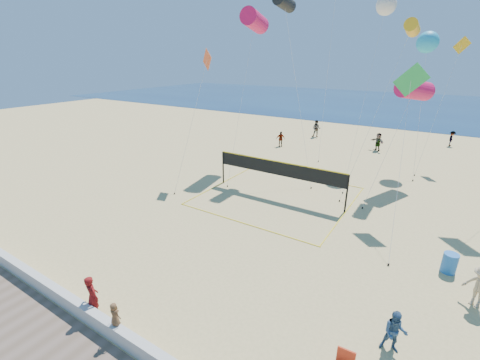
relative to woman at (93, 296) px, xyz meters
The scene contains 22 objects.
ground 4.17m from the woman, 41.27° to the left, with size 120.00×120.00×0.00m, color #D3B877.
ocean 64.78m from the woman, 87.28° to the left, with size 140.00×50.00×0.03m, color #10264E.
seawall 3.13m from the woman, ahead, with size 32.00×0.30×0.60m, color silver.
woman is the anchor object (origin of this frame).
toddler 1.54m from the woman, ahead, with size 0.39×0.25×0.80m, color brown.
bystander_a 9.85m from the woman, 23.89° to the left, with size 0.70×0.55×1.44m, color #2E4E73.
bystander_b 13.63m from the woman, 34.35° to the left, with size 1.06×0.61×1.64m, color tan.
far_person_0 24.78m from the woman, 100.57° to the left, with size 0.89×0.37×1.52m, color gray.
far_person_1 28.21m from the woman, 81.60° to the left, with size 1.60×0.51×1.73m, color gray.
far_person_3 30.36m from the woman, 95.46° to the left, with size 0.92×0.72×1.90m, color gray.
far_person_4 35.29m from the woman, 73.30° to the left, with size 0.98×0.57×1.52m, color gray.
trash_barrel 14.07m from the woman, 42.36° to the left, with size 0.58×0.58×0.87m, color #1B5FB4.
volleyball_net 12.86m from the woman, 86.40° to the left, with size 8.98×8.83×2.38m.
kite_0 21.70m from the woman, 103.47° to the left, with size 2.55×7.94×11.94m.
kite_1 21.47m from the woman, 95.87° to the left, with size 4.57×4.10×12.65m.
kite_2 22.59m from the woman, 72.16° to the left, with size 2.27×6.46×10.75m.
kite_3 16.02m from the woman, 111.54° to the left, with size 1.31×4.69×9.09m.
kite_4 17.33m from the woman, 63.33° to the left, with size 1.92×6.35×8.27m.
kite_6 26.91m from the woman, 81.12° to the left, with size 1.63×9.44×12.92m.
kite_7 27.24m from the woman, 74.41° to the left, with size 2.01×5.24×10.33m.
kite_9 29.34m from the woman, 71.32° to the left, with size 1.81×5.73×10.04m.
kite_10 22.05m from the woman, 70.70° to the left, with size 2.42×7.96×7.32m.
Camera 1 is at (5.92, -7.46, 8.48)m, focal length 24.00 mm.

